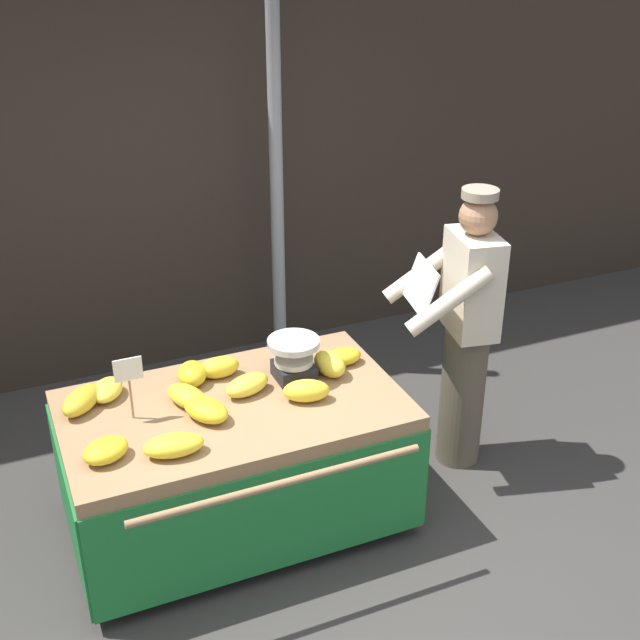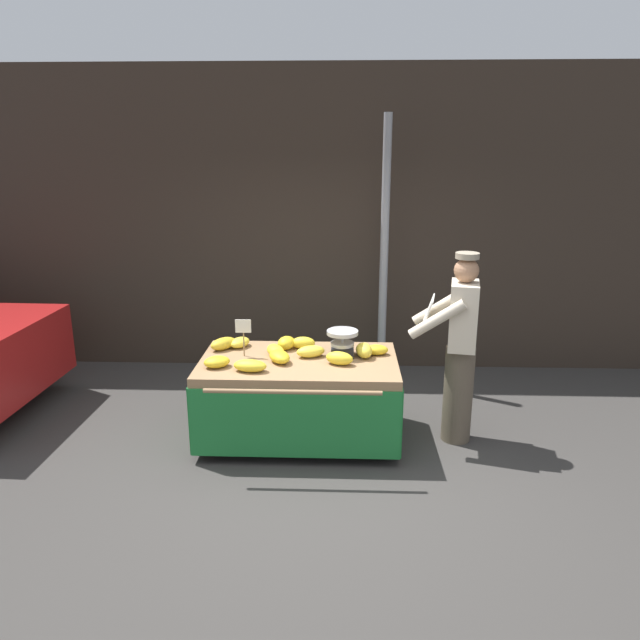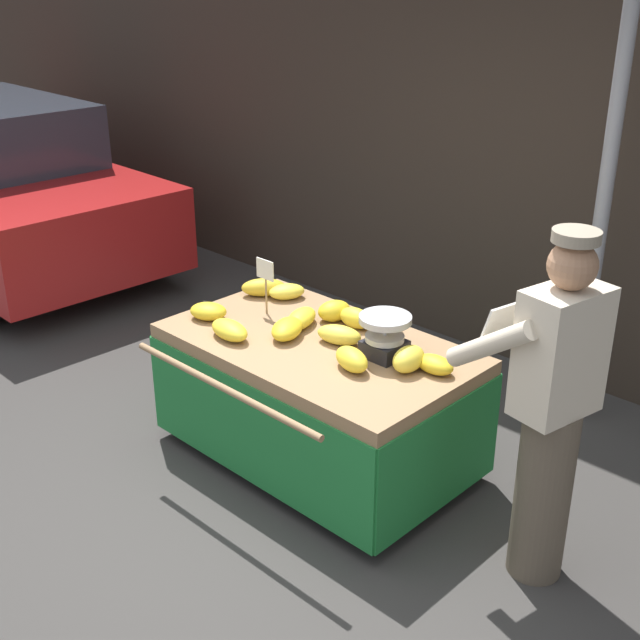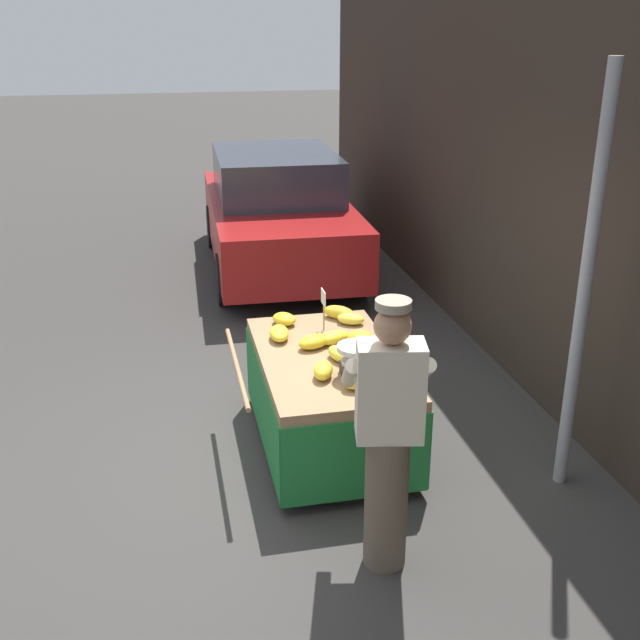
% 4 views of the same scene
% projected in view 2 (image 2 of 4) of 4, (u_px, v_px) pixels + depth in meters
% --- Properties ---
extents(ground_plane, '(60.00, 60.00, 0.00)m').
position_uv_depth(ground_plane, '(317.00, 473.00, 4.87)').
color(ground_plane, '#383533').
extents(back_wall, '(16.00, 0.24, 3.46)m').
position_uv_depth(back_wall, '(326.00, 222.00, 6.96)').
color(back_wall, '#332821').
rests_on(back_wall, ground).
extents(street_pole, '(0.09, 0.09, 2.91)m').
position_uv_depth(street_pole, '(384.00, 253.00, 6.51)').
color(street_pole, gray).
rests_on(street_pole, ground).
extents(banana_cart, '(1.76, 1.23, 0.76)m').
position_uv_depth(banana_cart, '(299.00, 381.00, 5.32)').
color(banana_cart, '#93704C').
rests_on(banana_cart, ground).
extents(weighing_scale, '(0.28, 0.28, 0.23)m').
position_uv_depth(weighing_scale, '(342.00, 343.00, 5.33)').
color(weighing_scale, black).
rests_on(weighing_scale, banana_cart).
extents(price_sign, '(0.14, 0.01, 0.34)m').
position_uv_depth(price_sign, '(243.00, 330.00, 5.28)').
color(price_sign, '#997A51').
rests_on(price_sign, banana_cart).
extents(banana_bunch_0, '(0.30, 0.18, 0.10)m').
position_uv_depth(banana_bunch_0, '(250.00, 366.00, 4.96)').
color(banana_bunch_0, yellow).
rests_on(banana_bunch_0, banana_cart).
extents(banana_bunch_1, '(0.28, 0.30, 0.11)m').
position_uv_depth(banana_bunch_1, '(223.00, 344.00, 5.51)').
color(banana_bunch_1, gold).
rests_on(banana_bunch_1, banana_cart).
extents(banana_bunch_2, '(0.22, 0.13, 0.11)m').
position_uv_depth(banana_bunch_2, '(303.00, 343.00, 5.52)').
color(banana_bunch_2, yellow).
rests_on(banana_bunch_2, banana_cart).
extents(banana_bunch_3, '(0.18, 0.24, 0.13)m').
position_uv_depth(banana_bunch_3, '(364.00, 350.00, 5.30)').
color(banana_bunch_3, yellow).
rests_on(banana_bunch_3, banana_cart).
extents(banana_bunch_4, '(0.27, 0.20, 0.11)m').
position_uv_depth(banana_bunch_4, '(339.00, 358.00, 5.12)').
color(banana_bunch_4, yellow).
rests_on(banana_bunch_4, banana_cart).
extents(banana_bunch_5, '(0.29, 0.21, 0.10)m').
position_uv_depth(banana_bunch_5, '(311.00, 351.00, 5.31)').
color(banana_bunch_5, yellow).
rests_on(banana_bunch_5, banana_cart).
extents(banana_bunch_6, '(0.24, 0.31, 0.10)m').
position_uv_depth(banana_bunch_6, '(276.00, 351.00, 5.34)').
color(banana_bunch_6, yellow).
rests_on(banana_bunch_6, banana_cart).
extents(banana_bunch_7, '(0.27, 0.25, 0.10)m').
position_uv_depth(banana_bunch_7, '(217.00, 362.00, 5.06)').
color(banana_bunch_7, gold).
rests_on(banana_bunch_7, banana_cart).
extents(banana_bunch_8, '(0.26, 0.31, 0.10)m').
position_uv_depth(banana_bunch_8, '(279.00, 357.00, 5.18)').
color(banana_bunch_8, gold).
rests_on(banana_bunch_8, banana_cart).
extents(banana_bunch_9, '(0.20, 0.23, 0.12)m').
position_uv_depth(banana_bunch_9, '(286.00, 343.00, 5.52)').
color(banana_bunch_9, gold).
rests_on(banana_bunch_9, banana_cart).
extents(banana_bunch_10, '(0.21, 0.13, 0.09)m').
position_uv_depth(banana_bunch_10, '(376.00, 350.00, 5.37)').
color(banana_bunch_10, gold).
rests_on(banana_bunch_10, banana_cart).
extents(banana_bunch_11, '(0.24, 0.27, 0.09)m').
position_uv_depth(banana_bunch_11, '(240.00, 342.00, 5.57)').
color(banana_bunch_11, yellow).
rests_on(banana_bunch_11, banana_cart).
extents(vendor_person, '(0.64, 0.59, 1.71)m').
position_uv_depth(vendor_person, '(459.00, 348.00, 5.22)').
color(vendor_person, brown).
rests_on(vendor_person, ground).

